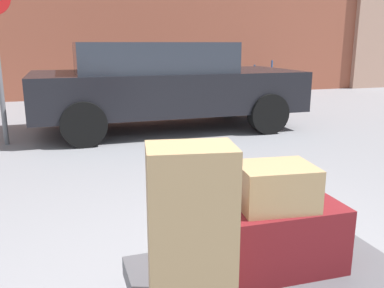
% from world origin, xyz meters
% --- Properties ---
extents(luggage_cart, '(1.31, 0.73, 0.34)m').
position_xyz_m(luggage_cart, '(0.00, 0.00, 0.27)').
color(luggage_cart, '#4C4C51').
rests_on(luggage_cart, ground_plane).
extents(duffel_bag_maroon_rear_right, '(0.68, 0.34, 0.32)m').
position_xyz_m(duffel_bag_maroon_rear_right, '(0.02, 0.02, 0.50)').
color(duffel_bag_maroon_rear_right, maroon).
rests_on(duffel_bag_maroon_rear_right, luggage_cart).
extents(suitcase_tan_front_left, '(0.37, 0.29, 0.70)m').
position_xyz_m(suitcase_tan_front_left, '(-0.45, -0.15, 0.69)').
color(suitcase_tan_front_left, '#9E7F56').
rests_on(suitcase_tan_front_left, luggage_cart).
extents(duffel_bag_tan_topmost_pile, '(0.38, 0.31, 0.20)m').
position_xyz_m(duffel_bag_tan_topmost_pile, '(0.02, 0.02, 0.76)').
color(duffel_bag_tan_topmost_pile, '#9E7F56').
rests_on(duffel_bag_tan_topmost_pile, duffel_bag_maroon_rear_right).
extents(parked_car, '(4.32, 1.95, 1.42)m').
position_xyz_m(parked_car, '(0.76, 5.00, 0.76)').
color(parked_car, black).
rests_on(parked_car, ground_plane).
extents(bicycle_leaning, '(1.69, 0.61, 0.96)m').
position_xyz_m(bicycle_leaning, '(4.18, 8.19, 0.37)').
color(bicycle_leaning, black).
rests_on(bicycle_leaning, ground_plane).
extents(bollard_kerb_near, '(0.22, 0.22, 0.74)m').
position_xyz_m(bollard_kerb_near, '(2.15, 7.29, 0.37)').
color(bollard_kerb_near, '#72665B').
rests_on(bollard_kerb_near, ground_plane).
extents(bollard_kerb_mid, '(0.22, 0.22, 0.74)m').
position_xyz_m(bollard_kerb_mid, '(3.67, 7.29, 0.37)').
color(bollard_kerb_mid, '#72665B').
rests_on(bollard_kerb_mid, ground_plane).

